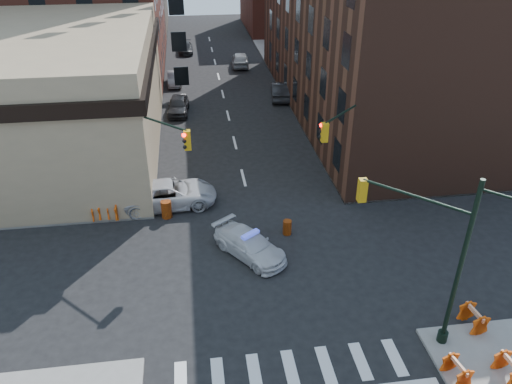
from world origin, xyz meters
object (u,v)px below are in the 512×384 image
object	(u,v)px
parked_car_enear	(280,90)
barrel_road	(287,227)
police_car	(250,245)
barricade_se_a	(473,318)
parked_car_wfar	(175,79)
barrel_bank	(166,209)
pedestrian_a	(142,201)
pedestrian_b	(78,193)
pickup	(169,194)
parked_car_wnear	(178,105)
barricade_nw_a	(109,211)

from	to	relation	value
parked_car_enear	barrel_road	distance (m)	23.43
police_car	barricade_se_a	world-z (taller)	police_car
parked_car_wfar	barrel_bank	world-z (taller)	parked_car_wfar
police_car	pedestrian_a	distance (m)	7.70
pedestrian_a	pedestrian_b	xyz separation A→B (m)	(-4.09, 1.64, -0.07)
barricade_se_a	barrel_bank	bearing A→B (deg)	43.52
pickup	barrel_bank	bearing A→B (deg)	169.25
parked_car_wnear	barrel_bank	bearing A→B (deg)	-88.11
parked_car_wnear	pedestrian_a	world-z (taller)	pedestrian_a
barricade_nw_a	pedestrian_b	bearing A→B (deg)	147.40
police_car	parked_car_wfar	distance (m)	30.85
police_car	parked_car_wfar	world-z (taller)	police_car
parked_car_wfar	barricade_se_a	distance (m)	39.70
police_car	barrel_bank	xyz separation A→B (m)	(-4.54, 4.47, -0.11)
parked_car_enear	pedestrian_b	distance (m)	24.46
parked_car_wfar	barricade_nw_a	bearing A→B (deg)	-99.14
parked_car_enear	pedestrian_a	distance (m)	23.35
police_car	parked_car_enear	xyz separation A→B (m)	(6.18, 24.82, 0.13)
barricade_se_a	pickup	bearing A→B (deg)	39.86
parked_car_wfar	police_car	bearing A→B (deg)	-83.13
parked_car_enear	pedestrian_b	size ratio (longest dim) A/B	3.05
parked_car_wfar	barricade_nw_a	distance (m)	26.28
pickup	barrel_bank	world-z (taller)	pickup
pedestrian_b	barricade_se_a	size ratio (longest dim) A/B	1.22
barrel_bank	barrel_road	bearing A→B (deg)	-21.75
pickup	barrel_road	world-z (taller)	pickup
parked_car_wnear	pedestrian_b	xyz separation A→B (m)	(-6.29, -15.60, 0.18)
parked_car_wfar	pedestrian_b	size ratio (longest dim) A/B	2.53
pedestrian_a	barrel_bank	bearing A→B (deg)	-4.26
police_car	pickup	size ratio (longest dim) A/B	0.77
police_car	parked_car_wfar	xyz separation A→B (m)	(-4.12, 30.57, -0.01)
police_car	barricade_nw_a	distance (m)	9.15
parked_car_enear	pedestrian_a	size ratio (longest dim) A/B	2.79
parked_car_wnear	parked_car_enear	world-z (taller)	parked_car_enear
barricade_nw_a	pedestrian_a	bearing A→B (deg)	18.56
barricade_nw_a	parked_car_wnear	bearing A→B (deg)	86.54
police_car	pickup	world-z (taller)	pickup
parked_car_wnear	pedestrian_b	distance (m)	16.82
pedestrian_b	barrel_road	world-z (taller)	pedestrian_b
barricade_se_a	parked_car_enear	bearing A→B (deg)	-1.59
pickup	barrel_road	bearing A→B (deg)	-125.73
pedestrian_a	parked_car_wnear	bearing A→B (deg)	94.26
barrel_road	pickup	bearing A→B (deg)	148.39
pedestrian_a	pedestrian_b	size ratio (longest dim) A/B	1.09
police_car	barricade_nw_a	xyz separation A→B (m)	(-7.93, 4.57, -0.03)
parked_car_wnear	parked_car_wfar	distance (m)	8.47
parked_car_enear	pedestrian_a	xyz separation A→B (m)	(-12.14, -19.95, 0.22)
pedestrian_a	pickup	bearing A→B (deg)	43.95
police_car	parked_car_enear	world-z (taller)	parked_car_enear
barrel_road	police_car	bearing A→B (deg)	-144.75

